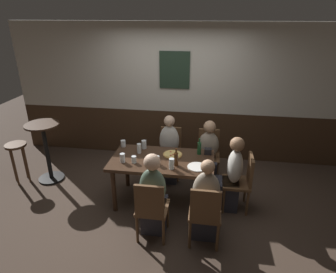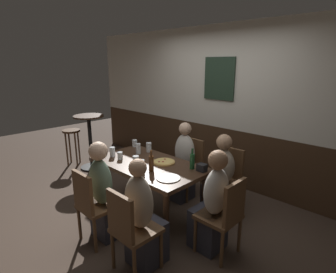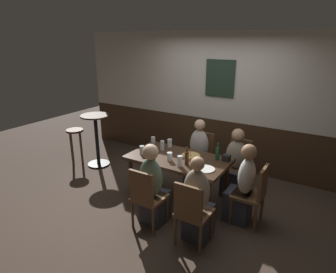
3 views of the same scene
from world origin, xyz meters
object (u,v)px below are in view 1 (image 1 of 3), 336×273
person_mid_near (154,199)px  condiment_caddy (208,151)px  person_right_near (205,205)px  beer_glass_half (157,161)px  person_mid_far (169,154)px  beer_bottle_green (199,148)px  plate_white_large (197,167)px  chair_mid_far (170,149)px  tumbler_water (123,158)px  beer_bottle_brown (176,159)px  beer_glass_tall (134,160)px  dining_table (162,164)px  pint_glass_amber (123,144)px  side_bar_table (46,148)px  chair_right_near (205,212)px  bar_stool (17,152)px  chair_head_east (242,179)px  person_head_east (230,179)px  pizza (173,154)px  tumbler_short (144,145)px  chair_mid_near (151,207)px  pint_glass_pale (172,164)px  chair_right_far (208,152)px

person_mid_near → condiment_caddy: person_mid_near is taller
person_right_near → beer_glass_half: 0.94m
person_mid_far → beer_bottle_green: person_mid_far is taller
beer_bottle_green → plate_white_large: bearing=-90.6°
chair_mid_far → tumbler_water: bearing=-118.5°
beer_bottle_brown → condiment_caddy: beer_bottle_brown is taller
person_mid_far → beer_glass_tall: person_mid_far is taller
dining_table → person_mid_near: size_ratio=1.29×
beer_glass_tall → person_mid_far: bearing=65.5°
pint_glass_amber → beer_bottle_brown: beer_bottle_brown is taller
person_right_near → side_bar_table: person_right_near is taller
beer_bottle_brown → side_bar_table: bearing=167.7°
pint_glass_amber → chair_right_near: bearing=-40.7°
chair_right_near → condiment_caddy: (-0.01, 1.11, 0.29)m
beer_bottle_green → person_right_near: bearing=-81.4°
beer_glass_half → beer_glass_tall: size_ratio=1.24×
person_mid_far → beer_bottle_brown: bearing=-74.8°
pint_glass_amber → bar_stool: bearing=-175.6°
chair_head_east → person_right_near: size_ratio=0.76×
beer_glass_half → person_head_east: bearing=8.8°
person_head_east → pizza: bearing=170.2°
person_mid_near → pint_glass_amber: 1.26m
bar_stool → person_mid_near: bearing=-19.1°
pizza → tumbler_short: bearing=160.8°
beer_glass_half → person_right_near: bearing=-35.3°
chair_mid_near → tumbler_water: (-0.55, 0.66, 0.30)m
chair_mid_near → beer_glass_half: size_ratio=6.97×
chair_mid_far → pint_glass_amber: size_ratio=8.21×
plate_white_large → pint_glass_pale: bearing=-164.7°
chair_right_near → beer_bottle_green: beer_bottle_green is taller
dining_table → chair_head_east: size_ratio=1.73×
pizza → chair_right_far: bearing=52.1°
beer_bottle_green → condiment_caddy: bearing=10.2°
person_mid_far → beer_glass_half: size_ratio=9.26×
person_mid_near → side_bar_table: person_mid_near is taller
pint_glass_amber → person_mid_far: bearing=26.1°
tumbler_water → beer_bottle_brown: 0.78m
tumbler_short → beer_bottle_brown: bearing=-39.5°
chair_mid_near → dining_table: bearing=90.0°
chair_head_east → pint_glass_amber: size_ratio=8.21×
person_mid_far → beer_glass_half: bearing=-93.5°
person_mid_near → pint_glass_pale: person_mid_near is taller
dining_table → tumbler_water: size_ratio=11.27×
pint_glass_pale → dining_table: bearing=123.8°
side_bar_table → bar_stool: (-0.45, -0.15, -0.05)m
chair_head_east → chair_mid_near: (-1.18, -0.84, 0.00)m
chair_mid_near → plate_white_large: (0.53, 0.67, 0.25)m
chair_mid_far → pint_glass_amber: 0.90m
tumbler_water → pint_glass_amber: 0.53m
chair_mid_far → dining_table: bearing=-90.0°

